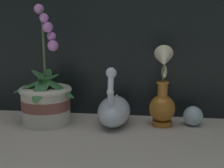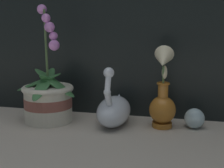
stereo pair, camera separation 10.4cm
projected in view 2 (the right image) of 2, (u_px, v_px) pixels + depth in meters
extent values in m
plane|color=#BCB2A3|center=(105.00, 137.00, 0.95)|extent=(2.80, 2.80, 0.00)
cylinder|color=beige|center=(48.00, 104.00, 1.10)|extent=(0.17, 0.17, 0.13)
cylinder|color=brown|center=(48.00, 102.00, 1.10)|extent=(0.17, 0.17, 0.04)
torus|color=beige|center=(48.00, 88.00, 1.09)|extent=(0.18, 0.18, 0.02)
cylinder|color=#4C6B3D|center=(46.00, 49.00, 1.06)|extent=(0.01, 0.01, 0.26)
ellipsoid|color=#38703D|center=(54.00, 83.00, 1.07)|extent=(0.17, 0.08, 0.10)
ellipsoid|color=#38703D|center=(51.00, 81.00, 1.11)|extent=(0.05, 0.16, 0.07)
ellipsoid|color=#38703D|center=(39.00, 82.00, 1.08)|extent=(0.17, 0.09, 0.07)
ellipsoid|color=#38703D|center=(44.00, 83.00, 1.06)|extent=(0.05, 0.18, 0.09)
sphere|color=#C67AD1|center=(42.00, 9.00, 1.05)|extent=(0.03, 0.03, 0.03)
sphere|color=#C67AD1|center=(46.00, 18.00, 1.03)|extent=(0.03, 0.03, 0.03)
sphere|color=#C67AD1|center=(50.00, 27.00, 1.03)|extent=(0.04, 0.04, 0.04)
sphere|color=#C67AD1|center=(53.00, 36.00, 1.05)|extent=(0.03, 0.03, 0.03)
sphere|color=#C67AD1|center=(54.00, 45.00, 1.03)|extent=(0.04, 0.04, 0.04)
ellipsoid|color=silver|center=(114.00, 111.00, 1.05)|extent=(0.11, 0.20, 0.10)
cone|color=silver|center=(119.00, 102.00, 1.12)|extent=(0.05, 0.07, 0.07)
cylinder|color=silver|center=(109.00, 100.00, 0.97)|extent=(0.02, 0.05, 0.07)
sphere|color=silver|center=(107.00, 92.00, 0.95)|extent=(0.02, 0.02, 0.02)
cylinder|color=silver|center=(108.00, 82.00, 0.96)|extent=(0.02, 0.04, 0.06)
sphere|color=silver|center=(109.00, 73.00, 0.96)|extent=(0.03, 0.03, 0.03)
cylinder|color=#B26B23|center=(162.00, 124.00, 1.04)|extent=(0.07, 0.07, 0.02)
ellipsoid|color=#B26B23|center=(162.00, 110.00, 1.03)|extent=(0.09, 0.09, 0.09)
cylinder|color=#B26B23|center=(163.00, 90.00, 1.02)|extent=(0.03, 0.03, 0.05)
torus|color=#B26B23|center=(163.00, 83.00, 1.02)|extent=(0.04, 0.04, 0.01)
cylinder|color=#567A47|center=(163.00, 75.00, 1.00)|extent=(0.01, 0.02, 0.06)
cone|color=beige|center=(163.00, 60.00, 0.97)|extent=(0.06, 0.09, 0.09)
ellipsoid|color=beige|center=(165.00, 72.00, 1.00)|extent=(0.02, 0.02, 0.04)
sphere|color=silver|center=(194.00, 118.00, 1.03)|extent=(0.07, 0.07, 0.07)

